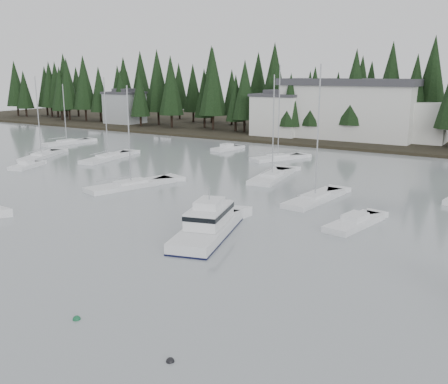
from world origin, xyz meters
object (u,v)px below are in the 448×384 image
object	(u,v)px
sailboat_6	(131,186)
sailboat_0	(272,178)
runabout_1	(355,224)
runabout_3	(227,149)
house_far_west	(125,107)
sailboat_3	(315,200)
runabout_0	(27,167)
sailboat_8	(42,157)
harbor_inn	(360,110)
house_west	(278,114)
sailboat_5	(278,159)
sailboat_11	(67,144)
cabin_cruiser_center	(208,227)
sailboat_1	(108,159)

from	to	relation	value
sailboat_6	sailboat_0	bearing A→B (deg)	-24.79
runabout_1	runabout_3	size ratio (longest dim) A/B	1.21
sailboat_0	runabout_3	xyz separation A→B (m)	(-16.58, 16.40, 0.07)
house_far_west	sailboat_3	bearing A→B (deg)	-33.79
runabout_0	sailboat_8	bearing A→B (deg)	20.24
harbor_inn	runabout_1	xyz separation A→B (m)	(15.94, -52.24, -5.64)
runabout_1	house_west	bearing A→B (deg)	43.05
harbor_inn	runabout_1	size ratio (longest dim) A/B	4.06
sailboat_6	sailboat_8	distance (m)	26.49
harbor_inn	house_west	bearing A→B (deg)	-167.48
sailboat_5	sailboat_11	distance (m)	39.83
sailboat_0	sailboat_3	world-z (taller)	sailboat_3
runabout_3	sailboat_3	bearing A→B (deg)	-122.62
runabout_1	runabout_3	bearing A→B (deg)	56.71
runabout_1	sailboat_6	bearing A→B (deg)	98.59
sailboat_11	runabout_3	bearing A→B (deg)	-66.41
house_west	runabout_0	xyz separation A→B (m)	(-14.89, -46.58, -4.52)
house_west	sailboat_6	bearing A→B (deg)	-83.87
house_far_west	sailboat_6	bearing A→B (deg)	-46.66
cabin_cruiser_center	runabout_3	distance (m)	44.54
sailboat_6	sailboat_3	bearing A→B (deg)	-58.60
sailboat_0	sailboat_11	distance (m)	45.34
house_far_west	runabout_3	xyz separation A→B (m)	(41.87, -20.88, -4.27)
harbor_inn	sailboat_3	world-z (taller)	sailboat_3
harbor_inn	sailboat_3	distance (m)	47.58
runabout_3	sailboat_5	bearing A→B (deg)	-98.52
cabin_cruiser_center	runabout_3	xyz separation A→B (m)	(-22.09, 38.68, -0.52)
harbor_inn	sailboat_1	distance (m)	47.05
house_far_west	runabout_0	world-z (taller)	house_far_west
house_west	sailboat_1	xyz separation A→B (m)	(-10.42, -35.81, -4.59)
sailboat_0	sailboat_5	world-z (taller)	sailboat_5
sailboat_1	sailboat_11	distance (m)	19.51
sailboat_5	sailboat_6	bearing A→B (deg)	-167.71
sailboat_0	runabout_3	distance (m)	23.32
cabin_cruiser_center	sailboat_6	bearing A→B (deg)	44.43
sailboat_1	sailboat_5	world-z (taller)	sailboat_5
sailboat_5	sailboat_8	xyz separation A→B (m)	(-31.30, -17.09, -0.02)
house_far_west	runabout_3	bearing A→B (deg)	-26.51
cabin_cruiser_center	runabout_0	bearing A→B (deg)	57.59
house_far_west	sailboat_0	size ratio (longest dim) A/B	0.66
sailboat_3	sailboat_11	distance (m)	55.34
cabin_cruiser_center	sailboat_0	bearing A→B (deg)	-1.93
house_west	sailboat_11	world-z (taller)	sailboat_11
cabin_cruiser_center	sailboat_5	xyz separation A→B (m)	(-10.77, 34.67, -0.57)
sailboat_3	runabout_1	bearing A→B (deg)	-129.58
sailboat_3	runabout_0	size ratio (longest dim) A/B	2.47
sailboat_0	sailboat_6	bearing A→B (deg)	130.61
sailboat_1	runabout_0	xyz separation A→B (m)	(-4.47, -10.77, 0.07)
sailboat_0	sailboat_6	xyz separation A→B (m)	(-11.30, -12.67, -0.01)
runabout_0	runabout_1	size ratio (longest dim) A/B	0.77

